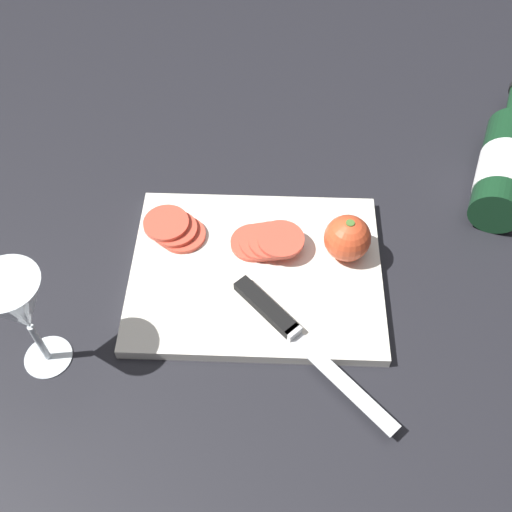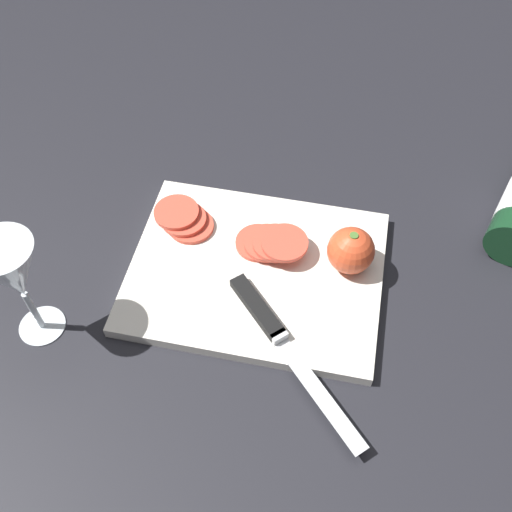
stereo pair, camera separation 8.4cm
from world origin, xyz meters
name	(u,v)px [view 2 (the right image)]	position (x,y,z in m)	size (l,w,h in m)	color
ground_plane	(285,274)	(0.00, 0.00, 0.00)	(3.00, 3.00, 0.00)	black
cutting_board	(256,272)	(0.04, 0.01, 0.01)	(0.36, 0.28, 0.02)	silver
wine_glass	(14,275)	(0.31, 0.16, 0.12)	(0.08, 0.08, 0.18)	silver
whole_tomato	(351,250)	(-0.09, -0.02, 0.05)	(0.07, 0.07, 0.07)	#DB4C28
knife	(268,323)	(0.01, 0.10, 0.02)	(0.22, 0.22, 0.01)	silver
tomato_slice_stack_near	(184,219)	(0.17, -0.05, 0.03)	(0.09, 0.08, 0.02)	#DB4C38
tomato_slice_stack_far	(271,243)	(0.03, -0.03, 0.03)	(0.11, 0.08, 0.03)	#DB4C38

